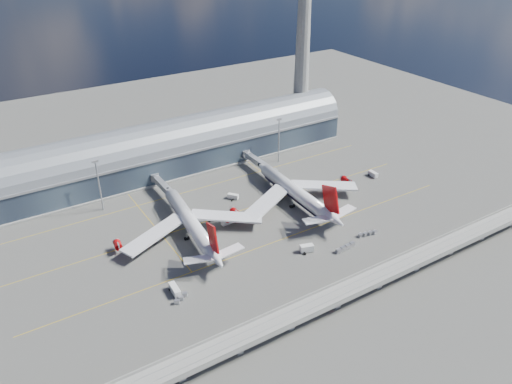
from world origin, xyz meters
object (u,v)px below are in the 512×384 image
cargo_train_2 (345,247)px  floodlight_mast_left (99,184)px  service_truck_3 (373,174)px  service_truck_2 (229,221)px  floodlight_mast_right (279,139)px  cargo_train_0 (181,298)px  cargo_train_1 (367,234)px  airliner_left (192,224)px  service_truck_0 (175,290)px  airliner_right (296,193)px  control_tower (303,51)px  service_truck_4 (211,216)px  service_truck_5 (233,196)px  service_truck_1 (307,248)px

cargo_train_2 → floodlight_mast_left: bearing=46.3°
service_truck_3 → service_truck_2: bearing=-178.6°
service_truck_3 → cargo_train_2: size_ratio=0.54×
floodlight_mast_right → cargo_train_0: floodlight_mast_right is taller
service_truck_3 → cargo_train_0: 132.28m
floodlight_mast_left → service_truck_2: (44.63, -42.01, -12.17)m
service_truck_2 → cargo_train_1: service_truck_2 is taller
airliner_left → service_truck_0: bearing=-119.2°
floodlight_mast_right → airliner_right: size_ratio=0.36×
control_tower → floodlight_mast_right: bearing=-141.3°
airliner_left → control_tower: bearing=39.0°
airliner_right → service_truck_0: 81.85m
service_truck_2 → service_truck_3: size_ratio=1.38×
service_truck_0 → service_truck_2: 50.76m
floodlight_mast_left → airliner_left: size_ratio=0.37×
cargo_train_1 → cargo_train_2: (-15.06, -2.86, 0.11)m
airliner_right → cargo_train_2: size_ratio=6.64×
cargo_train_2 → service_truck_4: bearing=40.2°
service_truck_5 → service_truck_1: bearing=-123.2°
floodlight_mast_left → airliner_right: bearing=-28.2°
airliner_left → service_truck_2: 19.01m
floodlight_mast_right → service_truck_2: size_ratio=3.25×
service_truck_0 → service_truck_2: service_truck_0 is taller
service_truck_2 → cargo_train_2: service_truck_2 is taller
service_truck_0 → service_truck_4: (34.94, 38.90, 0.12)m
service_truck_1 → service_truck_5: 54.52m
cargo_train_2 → cargo_train_1: bearing=-74.6°
service_truck_4 → cargo_train_0: (-34.64, -43.41, -0.84)m
airliner_right → cargo_train_2: 42.35m
service_truck_2 → service_truck_4: (-5.32, 7.97, 0.19)m
control_tower → floodlight_mast_right: control_tower is taller
service_truck_5 → cargo_train_1: service_truck_5 is taller
floodlight_mast_right → service_truck_2: bearing=-142.8°
airliner_left → service_truck_5: 36.56m
floodlight_mast_right → service_truck_1: bearing=-116.5°
service_truck_4 → service_truck_5: service_truck_4 is taller
floodlight_mast_right → airliner_left: size_ratio=0.37×
service_truck_2 → service_truck_5: bearing=-38.5°
airliner_right → service_truck_1: bearing=-117.3°
cargo_train_2 → cargo_train_0: bearing=88.5°
floodlight_mast_left → airliner_right: size_ratio=0.36×
service_truck_0 → service_truck_3: size_ratio=1.27×
service_truck_5 → cargo_train_0: bearing=-171.6°
floodlight_mast_left → service_truck_2: floodlight_mast_left is taller
airliner_left → airliner_right: airliner_right is taller
service_truck_2 → cargo_train_2: bearing=-148.6°
airliner_right → floodlight_mast_right: bearing=67.8°
service_truck_2 → cargo_train_2: size_ratio=0.74×
control_tower → service_truck_1: control_tower is taller
service_truck_1 → service_truck_4: size_ratio=0.97×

